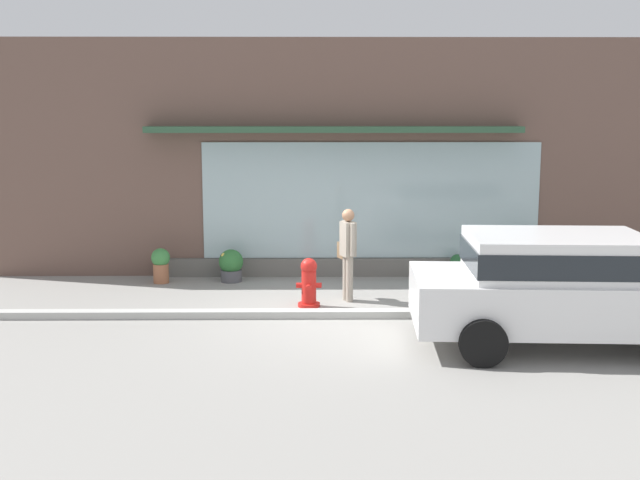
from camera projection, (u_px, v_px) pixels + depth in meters
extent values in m
plane|color=gray|center=(338.00, 314.00, 12.69)|extent=(60.00, 60.00, 0.00)
cube|color=#B2B2AD|center=(339.00, 314.00, 12.48)|extent=(14.00, 0.24, 0.12)
cube|color=brown|center=(333.00, 159.00, 15.47)|extent=(14.00, 0.36, 4.63)
cube|color=#9EB7BC|center=(371.00, 201.00, 15.41)|extent=(6.60, 0.03, 2.27)
cube|color=#2D5138|center=(334.00, 129.00, 15.03)|extent=(7.20, 0.56, 0.12)
cube|color=#605E59|center=(333.00, 267.00, 15.60)|extent=(7.00, 0.20, 0.36)
cylinder|color=red|center=(309.00, 305.00, 13.19)|extent=(0.37, 0.37, 0.06)
cylinder|color=red|center=(309.00, 287.00, 13.14)|extent=(0.25, 0.25, 0.55)
sphere|color=red|center=(309.00, 266.00, 13.08)|extent=(0.28, 0.28, 0.28)
cylinder|color=red|center=(299.00, 285.00, 13.13)|extent=(0.10, 0.09, 0.09)
cylinder|color=red|center=(319.00, 285.00, 13.14)|extent=(0.10, 0.09, 0.09)
cylinder|color=red|center=(309.00, 287.00, 12.97)|extent=(0.09, 0.10, 0.09)
cylinder|color=#9E9384|center=(346.00, 278.00, 13.59)|extent=(0.12, 0.12, 0.79)
cylinder|color=#9E9384|center=(350.00, 279.00, 13.46)|extent=(0.12, 0.12, 0.79)
cube|color=#9E9384|center=(348.00, 239.00, 13.41)|extent=(0.29, 0.33, 0.59)
sphere|color=#A37556|center=(348.00, 215.00, 13.34)|extent=(0.21, 0.21, 0.21)
cylinder|color=#9E9384|center=(344.00, 236.00, 13.57)|extent=(0.08, 0.08, 0.56)
cylinder|color=#9E9384|center=(353.00, 240.00, 13.24)|extent=(0.08, 0.08, 0.56)
cube|color=#846647|center=(342.00, 250.00, 13.71)|extent=(0.18, 0.26, 0.28)
cube|color=white|center=(570.00, 300.00, 10.88)|extent=(4.43, 2.10, 0.70)
cube|color=white|center=(557.00, 256.00, 10.79)|extent=(2.47, 1.85, 0.61)
cube|color=#1E2328|center=(557.00, 256.00, 10.79)|extent=(2.52, 1.87, 0.33)
cylinder|color=black|center=(463.00, 306.00, 11.94)|extent=(0.63, 0.21, 0.63)
cylinder|color=black|center=(483.00, 343.00, 10.05)|extent=(0.63, 0.21, 0.63)
cylinder|color=#33473D|center=(527.00, 275.00, 14.94)|extent=(0.34, 0.34, 0.32)
sphere|color=#3D8442|center=(528.00, 259.00, 14.89)|extent=(0.43, 0.43, 0.43)
sphere|color=#E5C64C|center=(532.00, 254.00, 14.86)|extent=(0.11, 0.11, 0.11)
cylinder|color=#9E6042|center=(161.00, 273.00, 14.97)|extent=(0.29, 0.29, 0.37)
sphere|color=#3D8442|center=(161.00, 258.00, 14.92)|extent=(0.36, 0.36, 0.36)
sphere|color=white|center=(163.00, 253.00, 14.97)|extent=(0.10, 0.10, 0.10)
cylinder|color=#33473D|center=(457.00, 273.00, 15.30)|extent=(0.27, 0.27, 0.26)
sphere|color=#23562D|center=(457.00, 261.00, 15.26)|extent=(0.28, 0.28, 0.28)
sphere|color=#DB4C7A|center=(457.00, 257.00, 15.31)|extent=(0.05, 0.05, 0.05)
sphere|color=#DB4C7A|center=(461.00, 258.00, 15.20)|extent=(0.07, 0.07, 0.07)
sphere|color=orange|center=(459.00, 260.00, 15.20)|extent=(0.06, 0.06, 0.06)
cylinder|color=#4C4C51|center=(231.00, 276.00, 15.10)|extent=(0.40, 0.40, 0.23)
sphere|color=#2D6B33|center=(231.00, 262.00, 15.05)|extent=(0.47, 0.47, 0.47)
sphere|color=#E5C64C|center=(235.00, 259.00, 14.97)|extent=(0.13, 0.13, 0.13)
sphere|color=#E5C64C|center=(232.00, 257.00, 14.95)|extent=(0.08, 0.08, 0.08)
sphere|color=#E5C64C|center=(224.00, 256.00, 14.95)|extent=(0.11, 0.11, 0.11)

